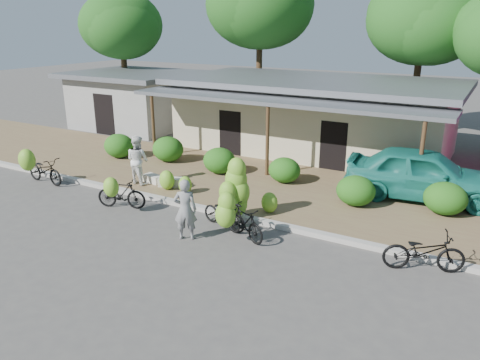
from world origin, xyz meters
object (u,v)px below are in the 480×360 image
object	(u,v)px
bike_right	(238,219)
bystander	(138,160)
bike_far_right	(424,252)
tree_back_left	(120,23)
tree_center_right	(420,17)
teal_van	(424,174)
bike_left	(120,193)
bike_center	(232,198)
tree_far_center	(258,3)
sack_far	(153,179)
sack_near	(170,182)
bike_far_left	(42,168)
vendor	(185,210)

from	to	relation	value
bike_right	bystander	bearing A→B (deg)	90.23
bike_far_right	tree_back_left	bearing A→B (deg)	39.50
tree_center_right	bike_far_right	world-z (taller)	tree_center_right
teal_van	bike_far_right	bearing A→B (deg)	-176.96
bike_left	teal_van	world-z (taller)	teal_van
bystander	bike_center	bearing A→B (deg)	170.64
tree_far_center	sack_far	size ratio (longest dim) A/B	12.42
tree_far_center	bystander	world-z (taller)	tree_far_center
bike_center	sack_near	world-z (taller)	bike_center
bike_right	tree_back_left	bearing A→B (deg)	73.03
tree_back_left	bike_far_left	xyz separation A→B (m)	(6.66, -11.85, -5.17)
bike_center	bike_right	size ratio (longest dim) A/B	1.24
tree_far_center	bystander	distance (m)	14.65
bike_far_left	vendor	bearing A→B (deg)	-94.63
bike_far_left	teal_van	world-z (taller)	teal_van
bystander	teal_van	xyz separation A→B (m)	(9.40, 3.50, -0.03)
bike_far_right	bike_right	bearing A→B (deg)	78.69
bike_far_left	vendor	distance (m)	7.61
tree_far_center	bike_center	distance (m)	17.13
bike_center	teal_van	world-z (taller)	bike_center
sack_near	sack_far	distance (m)	0.82
sack_far	tree_back_left	bearing A→B (deg)	136.30
tree_back_left	bike_far_left	distance (m)	14.54
bike_far_right	teal_van	distance (m)	4.99
tree_back_left	bystander	distance (m)	15.11
tree_far_center	bike_right	bearing A→B (deg)	-64.08
bike_left	bike_far_right	world-z (taller)	bike_left
vendor	teal_van	xyz separation A→B (m)	(5.25, 6.30, 0.11)
bike_center	sack_far	xyz separation A→B (m)	(-4.36, 1.60, -0.57)
tree_far_center	bike_far_right	xyz separation A→B (m)	(12.25, -14.66, -6.39)
tree_back_left	sack_far	size ratio (longest dim) A/B	10.27
bike_far_right	sack_near	bearing A→B (deg)	58.68
tree_center_right	bike_far_left	xyz separation A→B (m)	(-10.34, -15.35, -5.45)
tree_back_left	sack_near	bearing A→B (deg)	-41.57
tree_back_left	tree_far_center	size ratio (longest dim) A/B	0.83
bike_left	sack_far	xyz separation A→B (m)	(-0.61, 2.38, -0.31)
bike_right	bystander	xyz separation A→B (m)	(-5.49, 2.17, 0.37)
bike_right	bystander	distance (m)	5.91
tree_back_left	vendor	world-z (taller)	tree_back_left
bike_left	bike_center	distance (m)	3.84
tree_back_left	bike_far_right	distance (m)	23.96
tree_back_left	bike_center	bearing A→B (deg)	-38.01
bike_far_left	tree_center_right	bearing A→B (deg)	-29.39
sack_near	vendor	size ratio (longest dim) A/B	0.48
sack_near	bike_right	bearing A→B (deg)	-30.15
bike_center	vendor	world-z (taller)	bike_center
tree_back_left	bike_far_right	world-z (taller)	tree_back_left
vendor	teal_van	distance (m)	8.20
bike_right	sack_far	bearing A→B (deg)	85.64
tree_far_center	bystander	size ratio (longest dim) A/B	5.15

